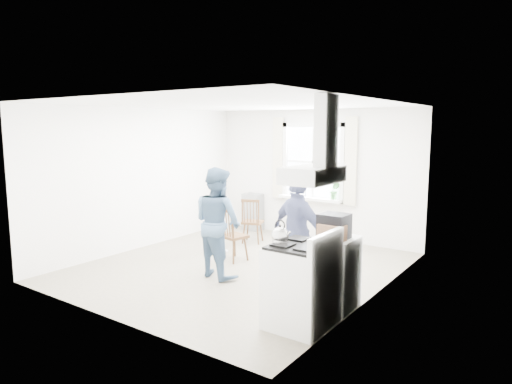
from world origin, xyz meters
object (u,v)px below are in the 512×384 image
object	(u,v)px
stereo_stack	(334,226)
windsor_chair_a	(251,216)
low_cabinet	(335,272)
windsor_chair_b	(229,229)
person_right	(298,232)
person_left	(220,213)
gas_stove	(302,284)
person_mid	(218,222)

from	to	relation	value
stereo_stack	windsor_chair_a	bearing A→B (deg)	143.10
low_cabinet	stereo_stack	bearing A→B (deg)	-84.27
windsor_chair_b	person_right	size ratio (longest dim) A/B	0.58
windsor_chair_a	person_left	world-z (taller)	person_left
person_left	person_right	world-z (taller)	person_right
gas_stove	person_mid	world-z (taller)	person_mid
gas_stove	person_right	distance (m)	1.33
person_left	windsor_chair_a	bearing A→B (deg)	-78.51
person_mid	person_right	world-z (taller)	person_mid
person_right	gas_stove	bearing A→B (deg)	137.42
windsor_chair_b	gas_stove	bearing A→B (deg)	-33.79
windsor_chair_a	person_left	bearing A→B (deg)	-101.91
stereo_stack	person_mid	xyz separation A→B (m)	(-1.99, 0.16, -0.22)
stereo_stack	person_left	bearing A→B (deg)	155.84
person_mid	windsor_chair_a	bearing A→B (deg)	-56.49
gas_stove	windsor_chair_b	xyz separation A→B (m)	(-2.23, 1.49, 0.08)
gas_stove	person_mid	distance (m)	2.10
stereo_stack	person_right	size ratio (longest dim) A/B	0.22
stereo_stack	person_right	world-z (taller)	person_right
low_cabinet	windsor_chair_b	distance (m)	2.44
windsor_chair_b	person_mid	xyz separation A→B (m)	(0.32, -0.69, 0.27)
low_cabinet	person_right	bearing A→B (deg)	152.59
windsor_chair_b	person_right	world-z (taller)	person_right
stereo_stack	person_right	distance (m)	0.93
gas_stove	person_mid	size ratio (longest dim) A/B	0.67
person_left	gas_stove	bearing A→B (deg)	168.75
stereo_stack	person_mid	size ratio (longest dim) A/B	0.21
gas_stove	windsor_chair_b	size ratio (longest dim) A/B	1.22
low_cabinet	person_left	bearing A→B (deg)	156.78
low_cabinet	stereo_stack	distance (m)	0.61
windsor_chair_b	person_left	size ratio (longest dim) A/B	0.65
stereo_stack	windsor_chair_b	bearing A→B (deg)	159.74
windsor_chair_a	person_mid	world-z (taller)	person_mid
windsor_chair_a	person_right	world-z (taller)	person_right
windsor_chair_b	person_left	bearing A→B (deg)	142.10
gas_stove	stereo_stack	size ratio (longest dim) A/B	3.24
low_cabinet	person_right	size ratio (longest dim) A/B	0.57
person_mid	person_right	size ratio (longest dim) A/B	1.06
person_mid	person_left	bearing A→B (deg)	-39.53
stereo_stack	person_left	xyz separation A→B (m)	(-2.86, 1.28, -0.35)
windsor_chair_a	person_right	size ratio (longest dim) A/B	0.57
person_mid	windsor_chair_b	bearing A→B (deg)	-52.58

